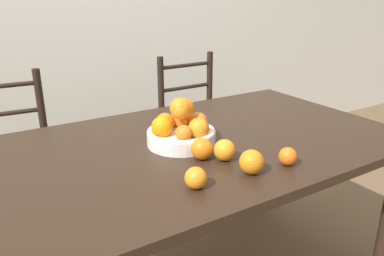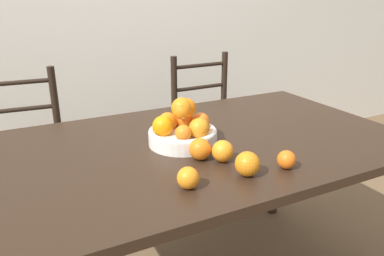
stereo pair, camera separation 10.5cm
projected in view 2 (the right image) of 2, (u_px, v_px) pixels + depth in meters
dining_table at (205, 162)px, 1.54m from camera, size 1.62×0.99×0.78m
fruit_bowl at (183, 129)px, 1.46m from camera, size 0.27×0.27×0.19m
orange_loose_0 at (247, 164)px, 1.20m from camera, size 0.08×0.08×0.08m
orange_loose_1 at (188, 178)px, 1.13m from camera, size 0.07×0.07×0.07m
orange_loose_2 at (286, 160)px, 1.26m from camera, size 0.06×0.06×0.06m
orange_loose_3 at (223, 151)px, 1.31m from camera, size 0.08×0.08×0.08m
orange_loose_4 at (200, 149)px, 1.32m from camera, size 0.08×0.08×0.08m
chair_left at (26, 168)px, 1.98m from camera, size 0.45×0.43×0.97m
chair_right at (210, 134)px, 2.46m from camera, size 0.43×0.41×0.97m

